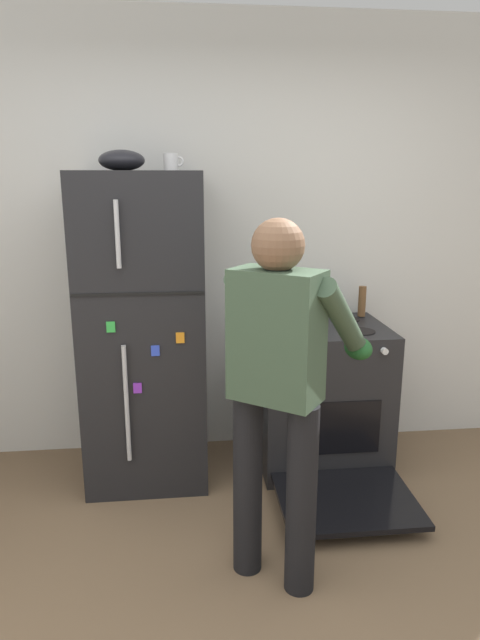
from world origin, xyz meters
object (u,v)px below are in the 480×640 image
Objects in this scene: refrigerator at (144,330)px; stove_range at (321,398)px; mixing_bowl at (122,160)px; pepper_mill at (362,301)px; person_cook at (280,373)px; red_pot at (299,318)px; coffee_mug at (171,162)px.

stove_range is at bearing -0.94° from refrigerator.
mixing_bowl reaches higher than stove_range.
pepper_mill is at bearing 8.38° from refrigerator.
mixing_bowl reaches higher than refrigerator.
person_cook is (0.62, -1.00, 0.07)m from refrigerator.
mixing_bowl is at bearing 177.08° from red_pot.
mixing_bowl is at bearing 179.11° from stove_range.
person_cook is 1.43m from coffee_mug.
person_cook is 6.51× the size of mixing_bowl.
red_pot is at bearing -2.92° from mixing_bowl.
red_pot is (0.28, 0.95, -0.01)m from person_cook.
refrigerator is 9.27× the size of pepper_mill.
red_pot is 2.94× the size of coffee_mug.
red_pot is (-0.16, -0.03, 0.52)m from stove_range.
pepper_mill is (0.74, 1.20, 0.03)m from person_cook.
coffee_mug reaches higher than person_cook.
red_pot is 1.71× the size of pepper_mill.
pepper_mill is 0.78× the size of mixing_bowl.
refrigerator is 1.48× the size of stove_range.
red_pot is (0.90, -0.05, 0.06)m from refrigerator.
refrigerator is 15.90× the size of coffee_mug.
pepper_mill is (0.30, 0.22, 0.55)m from stove_range.
stove_range is 3.66× the size of red_pot.
stove_range is (1.06, -0.02, -0.46)m from refrigerator.
mixing_bowl is (-0.26, -0.05, 0.01)m from coffee_mug.
person_cook is at bearing -55.15° from mixing_bowl.
refrigerator is 1.38m from pepper_mill.
pepper_mill is (1.36, 0.20, 0.09)m from refrigerator.
red_pot reaches higher than stove_range.
stove_range is 6.28× the size of pepper_mill.
coffee_mug is 1.46m from pepper_mill.
refrigerator is 1.17m from person_cook.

